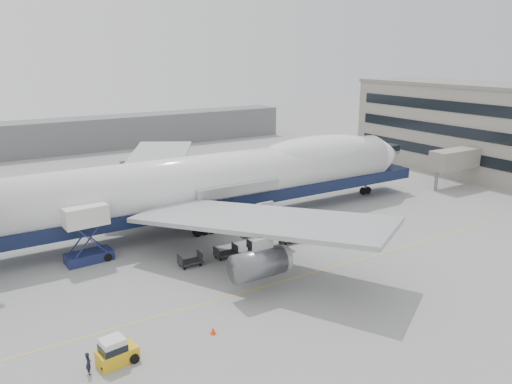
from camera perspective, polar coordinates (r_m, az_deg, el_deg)
ground at (r=53.51m, az=1.71°, el=-7.14°), size 260.00×260.00×0.00m
apron_line at (r=49.05m, az=5.62°, el=-9.42°), size 60.00×0.15×0.01m
hangar at (r=113.75m, az=-22.71°, el=5.78°), size 110.00×8.00×7.00m
airliner at (r=61.86m, az=-3.86°, el=1.50°), size 67.00×55.30×19.98m
catering_truck at (r=53.38m, az=-18.82°, el=-4.13°), size 4.79×3.48×6.02m
baggage_tug at (r=37.30m, az=-15.75°, el=-17.20°), size 2.87×1.79×1.98m
ground_worker at (r=36.86m, az=-18.61°, el=-18.05°), size 0.41×0.60×1.60m
traffic_cone at (r=39.62m, az=-4.93°, el=-15.49°), size 0.42×0.42×0.62m
dolly_0 at (r=50.95m, az=-7.53°, el=-7.85°), size 2.30×1.35×1.30m
dolly_1 at (r=52.56m, az=-3.49°, el=-6.97°), size 2.30×1.35×1.30m
dolly_2 at (r=54.43m, az=0.28°, el=-6.12°), size 2.30×1.35×1.30m
dolly_3 at (r=56.53m, az=3.77°, el=-5.31°), size 2.30×1.35×1.30m
dolly_4 at (r=58.83m, az=7.00°, el=-4.54°), size 2.30×1.35×1.30m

